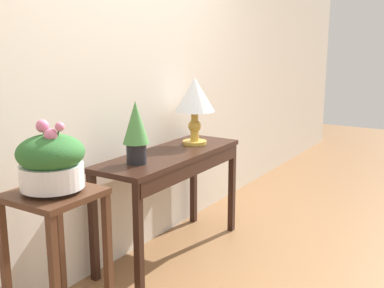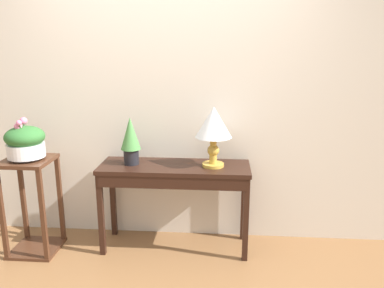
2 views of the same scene
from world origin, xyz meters
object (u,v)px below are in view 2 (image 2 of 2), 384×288
table_lamp (214,126)px  pedestal_stand_left (32,206)px  planter_bowl_wide (25,142)px  potted_plant_on_console (131,139)px  console_table (174,178)px

table_lamp → pedestal_stand_left: bearing=-174.1°
table_lamp → planter_bowl_wide: 1.53m
table_lamp → potted_plant_on_console: 0.70m
console_table → potted_plant_on_console: bearing=175.4°
console_table → pedestal_stand_left: (-1.19, -0.13, -0.24)m
pedestal_stand_left → console_table: bearing=6.4°
table_lamp → potted_plant_on_console: bearing=179.6°
planter_bowl_wide → potted_plant_on_console: bearing=11.1°
planter_bowl_wide → table_lamp: bearing=6.0°
table_lamp → planter_bowl_wide: table_lamp is taller
table_lamp → pedestal_stand_left: 1.67m
table_lamp → planter_bowl_wide: size_ratio=1.46×
console_table → pedestal_stand_left: size_ratio=1.52×
potted_plant_on_console → planter_bowl_wide: 0.84m
console_table → pedestal_stand_left: pedestal_stand_left is taller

